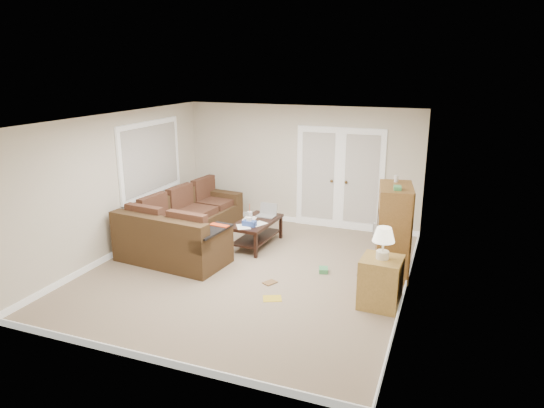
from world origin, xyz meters
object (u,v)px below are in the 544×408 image
at_px(coffee_table, 257,232).
at_px(side_cabinet, 381,278).
at_px(sectional_sofa, 183,228).
at_px(tv_armoire, 393,230).

height_order(coffee_table, side_cabinet, side_cabinet).
relative_size(sectional_sofa, tv_armoire, 1.94).
bearing_deg(side_cabinet, tv_armoire, 92.97).
bearing_deg(side_cabinet, sectional_sofa, 167.28).
bearing_deg(tv_armoire, coffee_table, 161.57).
xyz_separation_m(coffee_table, tv_armoire, (2.53, -0.41, 0.47)).
distance_m(coffee_table, side_cabinet, 2.99).
height_order(tv_armoire, side_cabinet, tv_armoire).
relative_size(coffee_table, side_cabinet, 1.06).
bearing_deg(sectional_sofa, side_cabinet, -9.48).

